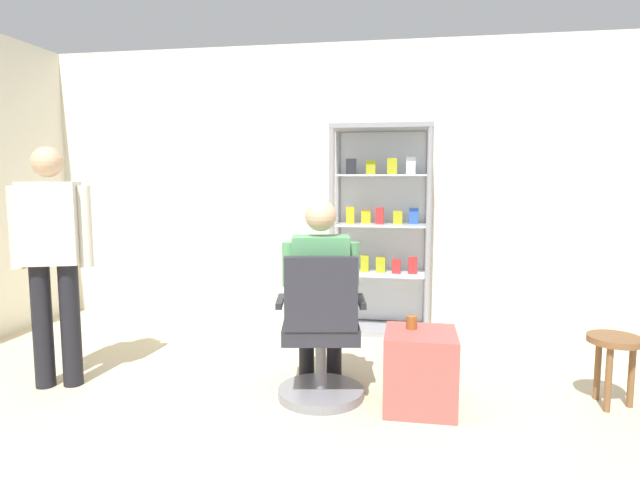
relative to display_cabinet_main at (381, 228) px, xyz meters
The scene contains 8 objects.
back_wall 0.60m from the display_cabinet_main, 149.28° to the left, with size 6.00×0.10×2.70m, color silver.
display_cabinet_main is the anchor object (origin of this frame).
office_chair 1.83m from the display_cabinet_main, 99.23° to the right, with size 0.60×0.56×0.96m.
seated_shopkeeper 1.60m from the display_cabinet_main, 101.19° to the right, with size 0.54×0.61×1.29m.
storage_crate 1.88m from the display_cabinet_main, 78.56° to the right, with size 0.44×0.44×0.48m, color #B24C47.
tea_glass 1.73m from the display_cabinet_main, 80.06° to the right, with size 0.07×0.07×0.08m, color brown.
standing_customer 2.74m from the display_cabinet_main, 139.97° to the right, with size 0.50×0.33×1.63m.
wooden_stool 2.21m from the display_cabinet_main, 43.97° to the right, with size 0.32×0.32×0.45m.
Camera 1 is at (0.67, -2.18, 1.42)m, focal length 29.81 mm.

